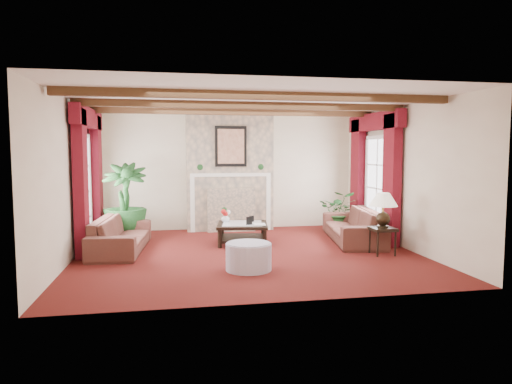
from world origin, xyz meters
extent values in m
plane|color=#4F0F0E|center=(0.00, 0.00, 0.00)|extent=(6.00, 6.00, 0.00)
plane|color=white|center=(0.00, 0.00, 2.70)|extent=(6.00, 6.00, 0.00)
cube|color=beige|center=(0.00, 2.75, 1.35)|extent=(6.00, 0.02, 2.70)
cube|color=beige|center=(-3.00, 0.00, 1.35)|extent=(0.02, 5.50, 2.70)
cube|color=beige|center=(3.00, 0.00, 1.35)|extent=(0.02, 5.50, 2.70)
imported|color=#3B1018|center=(-2.27, 0.60, 0.41)|extent=(2.22, 0.96, 0.83)
imported|color=#3B1018|center=(2.31, 0.73, 0.44)|extent=(2.45, 1.37, 0.88)
imported|color=black|center=(-2.30, 1.70, 0.45)|extent=(0.91, 1.61, 0.90)
imported|color=black|center=(2.41, 1.81, 0.37)|extent=(1.54, 1.56, 0.74)
cylinder|color=#A6A3B8|center=(-0.18, -1.17, 0.21)|extent=(0.71, 0.71, 0.41)
imported|color=silver|center=(-0.27, 1.12, 0.49)|extent=(0.29, 0.30, 0.17)
imported|color=black|center=(0.22, 0.62, 0.56)|extent=(0.24, 0.08, 0.32)
camera|label=1|loc=(-1.31, -8.01, 1.82)|focal=32.00mm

